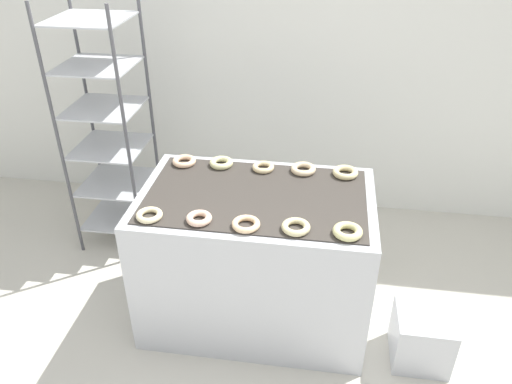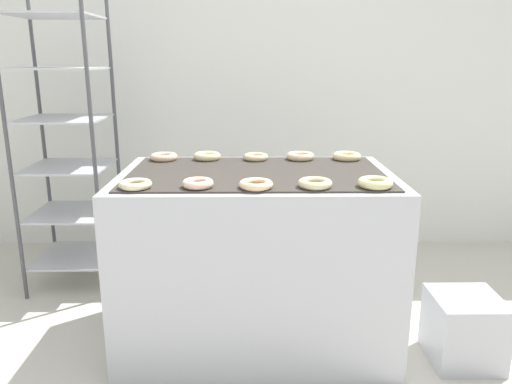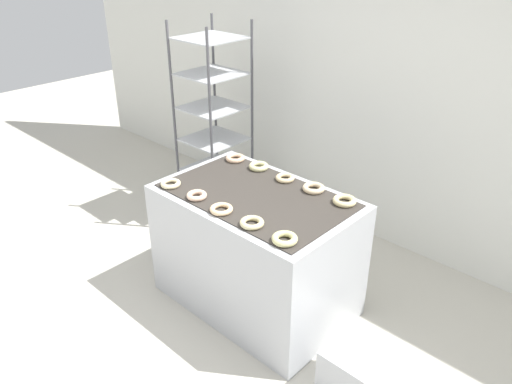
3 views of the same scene
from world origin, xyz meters
TOP-DOWN VIEW (x-y plane):
  - ground_plane at (0.00, 0.00)m, footprint 14.00×14.00m
  - wall_back at (0.00, 2.12)m, footprint 8.00×0.05m
  - fryer_machine at (0.00, 0.68)m, footprint 1.37×0.87m
  - baking_rack_cart at (-1.19, 1.39)m, footprint 0.52×0.53m
  - glaze_bin at (1.02, 0.45)m, footprint 0.33×0.33m
  - donut_near_leftmost at (-0.53, 0.37)m, footprint 0.14×0.14m
  - donut_near_left at (-0.26, 0.38)m, footprint 0.14×0.14m
  - donut_near_center at (-0.01, 0.37)m, footprint 0.15×0.15m
  - donut_near_right at (0.25, 0.38)m, footprint 0.15×0.15m
  - donut_near_rightmost at (0.52, 0.37)m, footprint 0.15×0.15m
  - donut_far_leftmost at (-0.51, 0.99)m, footprint 0.15×0.15m
  - donut_far_left at (-0.27, 1.00)m, footprint 0.15×0.15m
  - donut_far_center at (-0.00, 0.99)m, footprint 0.14×0.14m
  - donut_far_right at (0.25, 1.00)m, footprint 0.16×0.16m
  - donut_far_rightmost at (0.51, 0.99)m, footprint 0.16×0.16m

SIDE VIEW (x-z plane):
  - ground_plane at x=0.00m, z-range 0.00..0.00m
  - glaze_bin at x=1.02m, z-range 0.00..0.34m
  - fryer_machine at x=0.00m, z-range 0.00..0.91m
  - donut_near_leftmost at x=-0.53m, z-range 0.91..0.95m
  - donut_near_center at x=-0.01m, z-range 0.91..0.95m
  - donut_far_center at x=0.00m, z-range 0.91..0.95m
  - donut_near_right at x=0.25m, z-range 0.91..0.95m
  - donut_near_left at x=-0.26m, z-range 0.91..0.95m
  - donut_far_leftmost at x=-0.51m, z-range 0.91..0.95m
  - donut_far_right at x=0.25m, z-range 0.91..0.95m
  - donut_far_rightmost at x=0.51m, z-range 0.91..0.95m
  - donut_far_left at x=-0.27m, z-range 0.91..0.95m
  - donut_near_rightmost at x=0.52m, z-range 0.91..0.95m
  - baking_rack_cart at x=-1.19m, z-range 0.01..1.87m
  - wall_back at x=0.00m, z-range 0.00..2.80m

